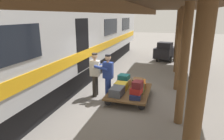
# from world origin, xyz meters

# --- Properties ---
(ground_plane) EXTENTS (60.00, 60.00, 0.00)m
(ground_plane) POSITION_xyz_m (0.00, 0.00, 0.00)
(ground_plane) COLOR slate
(platform_canopy) EXTENTS (3.20, 14.83, 3.56)m
(platform_canopy) POSITION_xyz_m (-1.77, 0.00, 3.24)
(platform_canopy) COLOR brown
(platform_canopy) RESTS_ON ground_plane
(train_car) EXTENTS (3.02, 21.53, 4.00)m
(train_car) POSITION_xyz_m (3.30, 0.00, 2.06)
(train_car) COLOR #B7BABF
(train_car) RESTS_ON ground_plane
(luggage_cart) EXTENTS (1.48, 2.08, 0.31)m
(luggage_cart) POSITION_xyz_m (-0.09, 0.09, 0.27)
(luggage_cart) COLOR brown
(luggage_cart) RESTS_ON ground_plane
(suitcase_yellow_case) EXTENTS (0.47, 0.47, 0.28)m
(suitcase_yellow_case) POSITION_xyz_m (0.25, 0.09, 0.45)
(suitcase_yellow_case) COLOR gold
(suitcase_yellow_case) RESTS_ON luggage_cart
(suitcase_orange_carryall) EXTENTS (0.47, 0.68, 0.22)m
(suitcase_orange_carryall) POSITION_xyz_m (-0.42, -0.48, 0.42)
(suitcase_orange_carryall) COLOR #CC6B23
(suitcase_orange_carryall) RESTS_ON luggage_cart
(suitcase_olive_duffel) EXTENTS (0.43, 0.55, 0.24)m
(suitcase_olive_duffel) POSITION_xyz_m (-0.42, 0.09, 0.43)
(suitcase_olive_duffel) COLOR brown
(suitcase_olive_duffel) RESTS_ON luggage_cart
(suitcase_navy_fabric) EXTENTS (0.41, 0.65, 0.17)m
(suitcase_navy_fabric) POSITION_xyz_m (-0.42, 0.66, 0.39)
(suitcase_navy_fabric) COLOR navy
(suitcase_navy_fabric) RESTS_ON luggage_cart
(suitcase_tan_vintage) EXTENTS (0.53, 0.53, 0.24)m
(suitcase_tan_vintage) POSITION_xyz_m (0.25, -0.48, 0.43)
(suitcase_tan_vintage) COLOR tan
(suitcase_tan_vintage) RESTS_ON luggage_cart
(suitcase_slate_roller) EXTENTS (0.47, 0.64, 0.29)m
(suitcase_slate_roller) POSITION_xyz_m (0.25, 0.66, 0.46)
(suitcase_slate_roller) COLOR #4C515B
(suitcase_slate_roller) RESTS_ON luggage_cart
(suitcase_red_plastic) EXTENTS (0.41, 0.43, 0.20)m
(suitcase_red_plastic) POSITION_xyz_m (-0.45, 0.69, 0.58)
(suitcase_red_plastic) COLOR #AD231E
(suitcase_red_plastic) RESTS_ON suitcase_navy_fabric
(suitcase_maroon_trunk) EXTENTS (0.36, 0.42, 0.23)m
(suitcase_maroon_trunk) POSITION_xyz_m (-0.48, 0.67, 0.79)
(suitcase_maroon_trunk) COLOR maroon
(suitcase_maroon_trunk) RESTS_ON suitcase_red_plastic
(suitcase_teal_softside) EXTENTS (0.46, 0.44, 0.19)m
(suitcase_teal_softside) POSITION_xyz_m (0.27, -0.47, 0.64)
(suitcase_teal_softside) COLOR #1E666B
(suitcase_teal_softside) RESTS_ON suitcase_tan_vintage
(suitcase_brown_leather) EXTENTS (0.36, 0.38, 0.25)m
(suitcase_brown_leather) POSITION_xyz_m (-0.39, 0.07, 0.68)
(suitcase_brown_leather) COLOR brown
(suitcase_brown_leather) RESTS_ON suitcase_olive_duffel
(porter_in_overalls) EXTENTS (0.67, 0.42, 1.70)m
(porter_in_overalls) POSITION_xyz_m (0.70, 0.34, 0.93)
(porter_in_overalls) COLOR navy
(porter_in_overalls) RESTS_ON ground_plane
(porter_by_door) EXTENTS (0.68, 0.45, 1.70)m
(porter_by_door) POSITION_xyz_m (1.22, 0.23, 0.93)
(porter_by_door) COLOR #332D28
(porter_by_door) RESTS_ON ground_plane
(baggage_tug) EXTENTS (1.49, 1.92, 1.30)m
(baggage_tug) POSITION_xyz_m (-1.10, -7.01, 0.63)
(baggage_tug) COLOR black
(baggage_tug) RESTS_ON ground_plane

